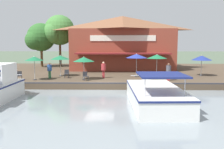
{
  "coord_description": "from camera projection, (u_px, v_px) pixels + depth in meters",
  "views": [
    {
      "loc": [
        21.34,
        1.59,
        4.09
      ],
      "look_at": [
        -1.0,
        1.06,
        1.3
      ],
      "focal_mm": 40.0,
      "sensor_mm": 36.0,
      "label": 1
    }
  ],
  "objects": [
    {
      "name": "person_near_entrance",
      "position": [
        103.0,
        68.0,
        25.25
      ],
      "size": [
        0.47,
        0.47,
        1.65
      ],
      "color": "#B23338",
      "rests_on": "quay_deck"
    },
    {
      "name": "tree_behind_restaurant",
      "position": [
        58.0,
        31.0,
        37.26
      ],
      "size": [
        4.73,
        4.51,
        7.74
      ],
      "color": "brown",
      "rests_on": "quay_deck"
    },
    {
      "name": "patio_umbrella_by_entrance",
      "position": [
        157.0,
        57.0,
        24.98
      ],
      "size": [
        1.99,
        1.99,
        2.42
      ],
      "color": "#B7B7B7",
      "rests_on": "quay_deck"
    },
    {
      "name": "patio_umbrella_mid_patio_left",
      "position": [
        84.0,
        59.0,
        24.13
      ],
      "size": [
        2.04,
        2.04,
        2.23
      ],
      "color": "#B7B7B7",
      "rests_on": "quay_deck"
    },
    {
      "name": "quay_edge_fender",
      "position": [
        100.0,
        83.0,
        21.73
      ],
      "size": [
        0.2,
        50.4,
        0.1
      ],
      "primitive_type": "cube",
      "color": "#2D2D33",
      "rests_on": "quay_deck"
    },
    {
      "name": "patio_umbrella_back_row",
      "position": [
        34.0,
        59.0,
        23.74
      ],
      "size": [
        1.76,
        1.76,
        2.3
      ],
      "color": "#B7B7B7",
      "rests_on": "quay_deck"
    },
    {
      "name": "patio_umbrella_far_corner",
      "position": [
        137.0,
        56.0,
        26.23
      ],
      "size": [
        2.25,
        2.25,
        2.44
      ],
      "color": "#B7B7B7",
      "rests_on": "quay_deck"
    },
    {
      "name": "cafe_chair_mid_patio",
      "position": [
        85.0,
        76.0,
        23.52
      ],
      "size": [
        0.59,
        0.59,
        0.85
      ],
      "color": "#2D2D33",
      "rests_on": "quay_deck"
    },
    {
      "name": "ground_plane",
      "position": [
        100.0,
        91.0,
        21.72
      ],
      "size": [
        220.0,
        220.0,
        0.0
      ],
      "primitive_type": "plane",
      "color": "#4C5B47"
    },
    {
      "name": "person_mid_patio",
      "position": [
        169.0,
        70.0,
        23.42
      ],
      "size": [
        0.46,
        0.46,
        1.64
      ],
      "color": "#B23338",
      "rests_on": "quay_deck"
    },
    {
      "name": "cafe_chair_facing_river",
      "position": [
        19.0,
        75.0,
        23.79
      ],
      "size": [
        0.56,
        0.56,
        0.85
      ],
      "color": "#2D2D33",
      "rests_on": "quay_deck"
    },
    {
      "name": "patio_umbrella_near_quay_edge",
      "position": [
        60.0,
        57.0,
        26.55
      ],
      "size": [
        2.04,
        2.04,
        2.26
      ],
      "color": "#B7B7B7",
      "rests_on": "quay_deck"
    },
    {
      "name": "waterfront_restaurant",
      "position": [
        122.0,
        42.0,
        34.81
      ],
      "size": [
        10.56,
        14.08,
        7.25
      ],
      "color": "brown",
      "rests_on": "quay_deck"
    },
    {
      "name": "motorboat_distant_upstream",
      "position": [
        153.0,
        93.0,
        17.06
      ],
      "size": [
        8.8,
        3.49,
        2.26
      ],
      "color": "white",
      "rests_on": "river_water"
    },
    {
      "name": "quay_deck",
      "position": [
        106.0,
        73.0,
        32.59
      ],
      "size": [
        22.0,
        56.0,
        0.6
      ],
      "primitive_type": "cube",
      "color": "#4C3D2D",
      "rests_on": "ground"
    },
    {
      "name": "patio_umbrella_mid_patio_right",
      "position": [
        202.0,
        58.0,
        26.89
      ],
      "size": [
        2.17,
        2.17,
        2.25
      ],
      "color": "#B7B7B7",
      "rests_on": "quay_deck"
    },
    {
      "name": "tree_downstream_bank",
      "position": [
        40.0,
        38.0,
        36.99
      ],
      "size": [
        4.38,
        4.17,
        6.5
      ],
      "color": "brown",
      "rests_on": "quay_deck"
    },
    {
      "name": "cafe_chair_beside_entrance",
      "position": [
        67.0,
        73.0,
        25.28
      ],
      "size": [
        0.45,
        0.45,
        0.85
      ],
      "color": "#2D2D33",
      "rests_on": "quay_deck"
    },
    {
      "name": "person_at_quay_edge",
      "position": [
        50.0,
        69.0,
        24.89
      ],
      "size": [
        0.45,
        0.45,
        1.59
      ],
      "color": "#337547",
      "rests_on": "quay_deck"
    }
  ]
}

